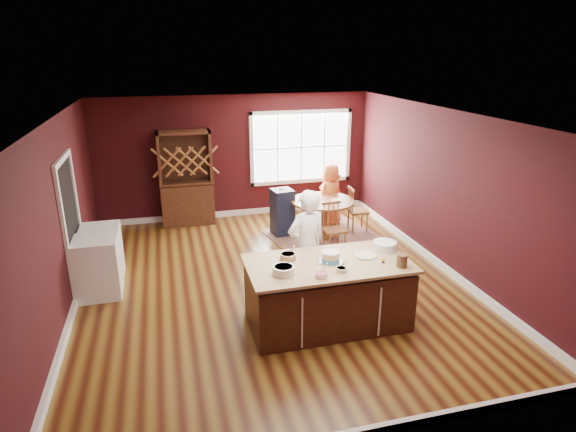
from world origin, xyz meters
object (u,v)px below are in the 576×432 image
Objects in this scene: kitchen_island at (327,294)px; dryer at (102,252)px; high_chair at (282,211)px; chair_east at (358,209)px; baker at (307,246)px; seated_woman at (330,195)px; chair_north at (326,198)px; layer_cake at (331,257)px; toddler at (282,195)px; washer at (98,267)px; chair_south at (334,228)px; dining_table at (322,210)px; hutch at (186,178)px.

dryer is at bearing 143.62° from kitchen_island.
chair_east is at bearing -15.89° from high_chair.
baker is at bearing -105.29° from high_chair.
seated_woman is 1.17m from high_chair.
dryer is at bearing -18.45° from chair_north.
baker is 0.72m from layer_cake.
seated_woman is 1.13m from toddler.
dryer is (0.00, 0.64, -0.02)m from washer.
kitchen_island reaches higher than dryer.
seated_woman reaches higher than chair_south.
high_chair is (0.31, 2.74, -0.37)m from baker.
dining_table is at bearing 26.28° from seated_woman.
dryer is at bearing -169.75° from high_chair.
chair_north is 4.99m from washer.
hutch is 2.28× the size of dryer.
chair_north is 0.81× the size of seated_woman.
seated_woman is at bearing -16.81° from hutch.
seated_woman reaches higher than chair_north.
baker reaches higher than chair_north.
chair_north reaches higher than kitchen_island.
layer_cake is 3.59m from washer.
washer reaches higher than kitchen_island.
toddler is 0.28× the size of washer.
chair_north is at bearing -114.39° from seated_woman.
chair_east is at bearing 42.58° from chair_south.
dryer is (-3.03, 1.59, -0.42)m from baker.
dining_table is 1.36× the size of washer.
layer_cake reaches higher than chair_south.
chair_east is 1.06× the size of dryer.
chair_south is 0.88× the size of chair_north.
chair_north reaches higher than layer_cake.
chair_north is 0.24m from seated_woman.
chair_south is 1.46m from seated_woman.
baker is 6.66× the size of toddler.
layer_cake reaches higher than washer.
toddler is at bearing -111.25° from baker.
dining_table is 0.86m from chair_south.
washer is (-4.06, -0.67, -0.01)m from chair_south.
kitchen_island is 2.32× the size of chair_south.
chair_north is at bearing 71.61° from chair_south.
chair_south is 0.47× the size of hutch.
dryer is (-4.47, -1.41, -0.23)m from seated_woman.
dining_table is 3.62× the size of layer_cake.
hutch is (-2.92, 0.68, 0.47)m from chair_north.
hutch is at bearing -51.60° from chair_north.
dining_table is 4.86× the size of toddler.
layer_cake is 4.86m from hutch.
kitchen_island is 3.87m from dryer.
high_chair is 3.81× the size of toddler.
seated_woman is (0.02, -0.20, 0.13)m from chair_north.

